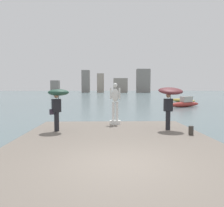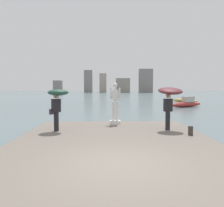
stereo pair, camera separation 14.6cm
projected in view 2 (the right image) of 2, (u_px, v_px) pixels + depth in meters
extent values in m
plane|color=slate|center=(109.00, 100.00, 45.98)|extent=(400.00, 400.00, 0.00)
cube|color=#70665B|center=(114.00, 148.00, 8.43)|extent=(7.70, 10.76, 0.40)
cylinder|color=white|center=(115.00, 122.00, 12.73)|extent=(0.60, 0.60, 0.20)
cylinder|color=white|center=(113.00, 111.00, 12.69)|extent=(0.15, 0.15, 1.05)
cylinder|color=white|center=(117.00, 111.00, 12.69)|extent=(0.15, 0.15, 1.05)
ellipsoid|color=white|center=(115.00, 95.00, 12.64)|extent=(0.38, 0.26, 0.72)
sphere|color=white|center=(115.00, 85.00, 12.60)|extent=(0.24, 0.24, 0.24)
cylinder|color=white|center=(111.00, 93.00, 12.63)|extent=(0.10, 0.10, 0.62)
cylinder|color=white|center=(120.00, 93.00, 12.63)|extent=(0.10, 0.10, 0.62)
cylinder|color=black|center=(56.00, 122.00, 10.63)|extent=(0.22, 0.22, 0.88)
cube|color=black|center=(56.00, 106.00, 10.59)|extent=(0.45, 0.40, 0.60)
sphere|color=#A87A5B|center=(56.00, 96.00, 10.56)|extent=(0.21, 0.21, 0.21)
cylinder|color=#262626|center=(58.00, 99.00, 10.66)|extent=(0.02, 0.02, 0.47)
ellipsoid|color=#234738|center=(58.00, 92.00, 10.64)|extent=(1.30, 1.30, 0.31)
cube|color=#332838|center=(51.00, 112.00, 10.50)|extent=(0.21, 0.18, 0.24)
cylinder|color=black|center=(168.00, 121.00, 10.94)|extent=(0.22, 0.22, 0.88)
cube|color=black|center=(168.00, 105.00, 10.89)|extent=(0.40, 0.28, 0.60)
sphere|color=#A87A5B|center=(168.00, 96.00, 10.86)|extent=(0.21, 0.21, 0.21)
cylinder|color=#262626|center=(170.00, 98.00, 10.92)|extent=(0.02, 0.02, 0.54)
ellipsoid|color=#5B2328|center=(170.00, 91.00, 10.90)|extent=(1.25, 1.28, 0.48)
cylinder|color=#38332D|center=(191.00, 131.00, 9.72)|extent=(0.21, 0.21, 0.38)
ellipsoid|color=#B2993D|center=(184.00, 100.00, 40.06)|extent=(3.57, 5.39, 0.61)
ellipsoid|color=#9E2D28|center=(186.00, 104.00, 29.43)|extent=(5.22, 3.57, 0.66)
cube|color=#B2ADA3|center=(188.00, 99.00, 29.59)|extent=(1.77, 1.44, 0.74)
cube|color=gray|center=(58.00, 87.00, 131.24)|extent=(4.50, 4.70, 6.86)
cube|color=gray|center=(88.00, 81.00, 134.76)|extent=(4.54, 5.00, 12.92)
cube|color=#A89989|center=(103.00, 83.00, 135.97)|extent=(4.04, 4.69, 11.13)
cube|color=gray|center=(123.00, 85.00, 131.09)|extent=(7.76, 5.35, 8.14)
cube|color=gray|center=(146.00, 81.00, 132.29)|extent=(7.63, 4.21, 13.48)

